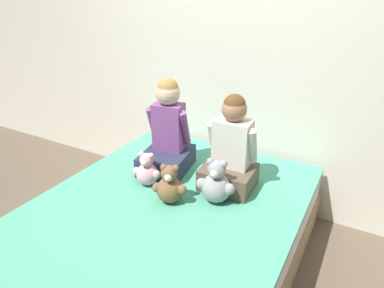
{
  "coord_description": "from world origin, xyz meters",
  "views": [
    {
      "loc": [
        1.0,
        -1.46,
        1.73
      ],
      "look_at": [
        0.0,
        0.34,
        0.77
      ],
      "focal_mm": 32.0,
      "sensor_mm": 36.0,
      "label": 1
    }
  ],
  "objects": [
    {
      "name": "teddy_bear_between_children",
      "position": [
        0.01,
        0.05,
        0.6
      ],
      "size": [
        0.21,
        0.16,
        0.26
      ],
      "rotation": [
        0.0,
        0.0,
        0.33
      ],
      "color": "brown",
      "rests_on": "bed"
    },
    {
      "name": "bed",
      "position": [
        0.0,
        0.0,
        0.24
      ],
      "size": [
        1.57,
        1.97,
        0.49
      ],
      "color": "#997F60",
      "rests_on": "ground_plane"
    },
    {
      "name": "child_on_left",
      "position": [
        -0.25,
        0.42,
        0.75
      ],
      "size": [
        0.38,
        0.44,
        0.67
      ],
      "rotation": [
        0.0,
        0.0,
        0.16
      ],
      "color": "#282D47",
      "rests_on": "bed"
    },
    {
      "name": "teddy_bear_held_by_right_child",
      "position": [
        0.25,
        0.19,
        0.61
      ],
      "size": [
        0.24,
        0.19,
        0.29
      ],
      "rotation": [
        0.0,
        0.0,
        0.14
      ],
      "color": "#939399",
      "rests_on": "bed"
    },
    {
      "name": "child_on_right",
      "position": [
        0.25,
        0.41,
        0.74
      ],
      "size": [
        0.35,
        0.32,
        0.63
      ],
      "rotation": [
        0.0,
        0.0,
        0.04
      ],
      "color": "brown",
      "rests_on": "bed"
    },
    {
      "name": "ground_plane",
      "position": [
        0.0,
        0.0,
        0.0
      ],
      "size": [
        14.0,
        14.0,
        0.0
      ],
      "primitive_type": "plane",
      "color": "brown"
    },
    {
      "name": "wall_behind_bed",
      "position": [
        0.0,
        1.06,
        1.25
      ],
      "size": [
        8.0,
        0.06,
        2.5
      ],
      "color": "silver",
      "rests_on": "ground_plane"
    },
    {
      "name": "teddy_bear_held_by_left_child",
      "position": [
        -0.24,
        0.15,
        0.59
      ],
      "size": [
        0.2,
        0.15,
        0.24
      ],
      "rotation": [
        0.0,
        0.0,
        0.2
      ],
      "color": "#DBA3B2",
      "rests_on": "bed"
    }
  ]
}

